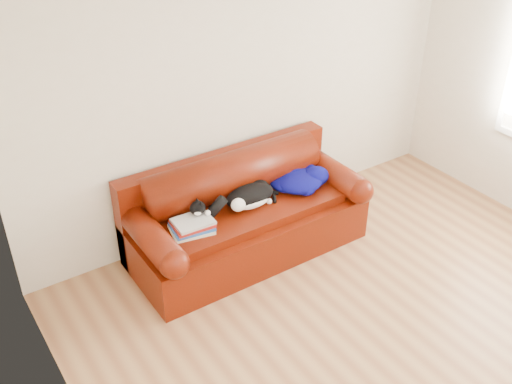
# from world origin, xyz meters

# --- Properties ---
(ground) EXTENTS (4.50, 4.50, 0.00)m
(ground) POSITION_xyz_m (0.00, 0.00, 0.00)
(ground) COLOR brown
(ground) RESTS_ON ground
(room_shell) EXTENTS (4.52, 4.02, 2.61)m
(room_shell) POSITION_xyz_m (0.12, 0.02, 1.67)
(room_shell) COLOR beige
(room_shell) RESTS_ON ground
(sofa_base) EXTENTS (2.10, 0.90, 0.50)m
(sofa_base) POSITION_xyz_m (-0.35, 1.49, 0.24)
(sofa_base) COLOR #390902
(sofa_base) RESTS_ON ground
(sofa_back) EXTENTS (2.10, 1.01, 0.88)m
(sofa_back) POSITION_xyz_m (-0.35, 1.74, 0.54)
(sofa_back) COLOR #390902
(sofa_back) RESTS_ON ground
(book_stack) EXTENTS (0.38, 0.32, 0.10)m
(book_stack) POSITION_xyz_m (-0.94, 1.41, 0.55)
(book_stack) COLOR beige
(book_stack) RESTS_ON sofa_base
(cat) EXTENTS (0.67, 0.35, 0.24)m
(cat) POSITION_xyz_m (-0.34, 1.46, 0.59)
(cat) COLOR black
(cat) RESTS_ON sofa_base
(blanket) EXTENTS (0.59, 0.48, 0.17)m
(blanket) POSITION_xyz_m (0.22, 1.48, 0.57)
(blanket) COLOR #070246
(blanket) RESTS_ON sofa_base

